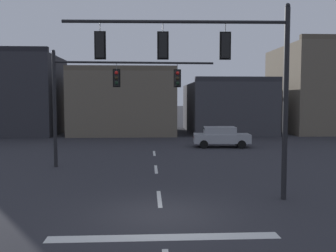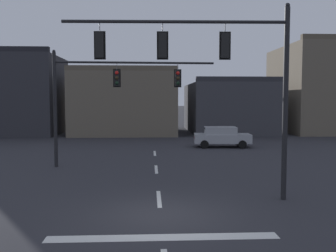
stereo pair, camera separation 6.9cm
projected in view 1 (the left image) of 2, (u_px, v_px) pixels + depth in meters
ground_plane at (161, 215)px, 12.22m from camera, size 400.00×400.00×0.00m
stop_bar_paint at (164, 237)px, 10.23m from camera, size 6.40×0.50×0.01m
lane_centreline at (159, 199)px, 14.21m from camera, size 0.16×26.40×0.01m
signal_mast_near_side at (216, 65)px, 13.74m from camera, size 8.32×0.53×7.30m
signal_mast_far_side at (104, 88)px, 20.84m from camera, size 9.00×0.48×6.50m
car_lot_nearside at (221, 136)px, 29.53m from camera, size 4.56×2.20×1.61m
building_row at (244, 96)px, 42.44m from camera, size 60.16×13.01×10.27m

